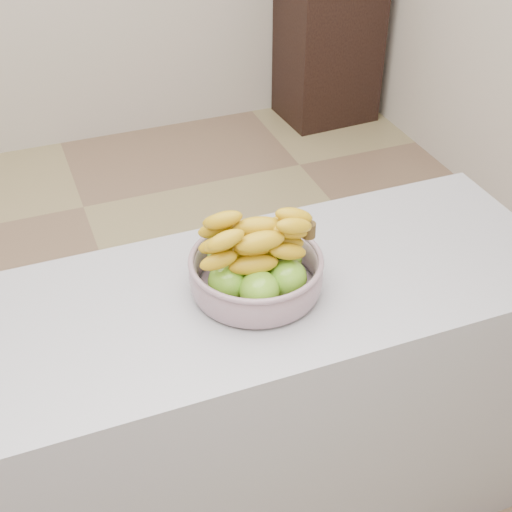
{
  "coord_description": "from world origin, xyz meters",
  "views": [
    {
      "loc": [
        -0.3,
        -2.02,
        2.01
      ],
      "look_at": [
        0.2,
        -0.75,
        1.0
      ],
      "focal_mm": 50.0,
      "sensor_mm": 36.0,
      "label": 1
    }
  ],
  "objects": [
    {
      "name": "fruit_bowl",
      "position": [
        0.2,
        -0.75,
        0.97
      ],
      "size": [
        0.33,
        0.33,
        0.21
      ],
      "rotation": [
        0.0,
        0.0,
        -0.27
      ],
      "color": "#99A8B8",
      "rests_on": "counter"
    },
    {
      "name": "cabinet",
      "position": [
        1.65,
        1.78,
        0.49
      ],
      "size": [
        0.57,
        0.46,
        0.98
      ],
      "primitive_type": "cube",
      "rotation": [
        0.0,
        0.0,
        0.05
      ],
      "color": "black",
      "rests_on": "ground"
    },
    {
      "name": "ground",
      "position": [
        0.0,
        0.0,
        0.0
      ],
      "size": [
        4.0,
        4.0,
        0.0
      ],
      "primitive_type": "plane",
      "color": "#98895D",
      "rests_on": "ground"
    },
    {
      "name": "counter",
      "position": [
        0.0,
        -0.75,
        0.45
      ],
      "size": [
        2.0,
        0.6,
        0.9
      ],
      "primitive_type": "cube",
      "color": "#A1A2AA",
      "rests_on": "ground"
    }
  ]
}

